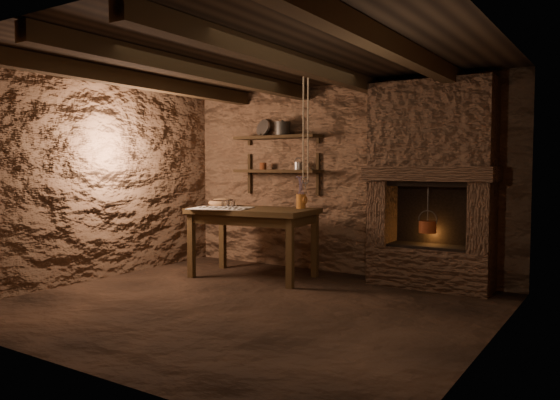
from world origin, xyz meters
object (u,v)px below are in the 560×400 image
Objects in this scene: work_table at (253,240)px; iron_stockpot at (282,129)px; wooden_bowl at (222,203)px; stoneware_jug at (301,194)px; red_pot at (428,226)px.

iron_stockpot is (-0.03, 0.70, 1.39)m from work_table.
stoneware_jug is at bearing 9.74° from wooden_bowl.
work_table is 1.56m from iron_stockpot.
work_table is at bearing -132.48° from stoneware_jug.
iron_stockpot is at bearing 86.00° from work_table.
iron_stockpot reaches higher than work_table.
red_pot is at bearing 10.56° from wooden_bowl.
stoneware_jug is at bearing 23.67° from work_table.
wooden_bowl is 1.26m from iron_stockpot.
stoneware_jug reaches higher than red_pot.
red_pot is (2.00, -0.12, -1.15)m from iron_stockpot.
wooden_bowl reaches higher than work_table.
stoneware_jug reaches higher than work_table.
stoneware_jug is 1.18× the size of wooden_bowl.
wooden_bowl is 0.63× the size of red_pot.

